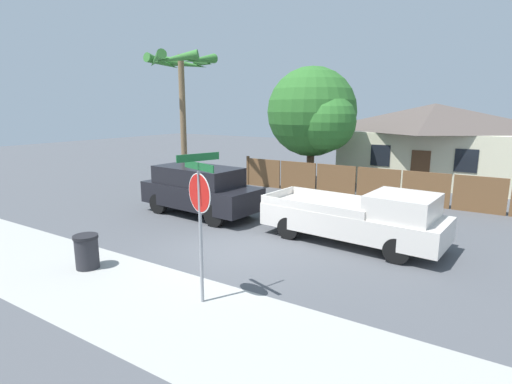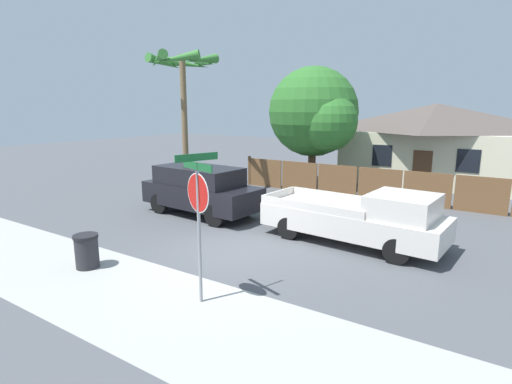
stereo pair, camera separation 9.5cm
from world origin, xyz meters
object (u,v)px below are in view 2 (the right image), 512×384
object	(u,v)px
oak_tree	(316,114)
palm_tree	(183,73)
red_suv	(201,189)
trash_bin	(87,251)
stop_sign	(198,202)
house	(435,142)
orange_pickup	(360,218)

from	to	relation	value
oak_tree	palm_tree	distance (m)	6.91
red_suv	trash_bin	xyz separation A→B (m)	(0.99, -5.63, -0.57)
stop_sign	house	bearing A→B (deg)	103.63
house	orange_pickup	bearing A→B (deg)	-89.34
oak_tree	stop_sign	distance (m)	13.65
orange_pickup	trash_bin	bearing A→B (deg)	-128.93
palm_tree	trash_bin	xyz separation A→B (m)	(4.42, -8.53, -5.21)
house	oak_tree	xyz separation A→B (m)	(-4.93, -4.98, 1.53)
red_suv	stop_sign	world-z (taller)	stop_sign
house	trash_bin	xyz separation A→B (m)	(-5.16, -18.26, -1.79)
orange_pickup	stop_sign	bearing A→B (deg)	-101.96
palm_tree	house	bearing A→B (deg)	45.45
house	red_suv	bearing A→B (deg)	-115.97
house	palm_tree	distance (m)	14.08
orange_pickup	trash_bin	world-z (taller)	orange_pickup
house	palm_tree	world-z (taller)	palm_tree
palm_tree	red_suv	bearing A→B (deg)	-40.24
red_suv	stop_sign	size ratio (longest dim) A/B	1.55
palm_tree	orange_pickup	world-z (taller)	palm_tree
house	red_suv	size ratio (longest dim) A/B	1.96
oak_tree	palm_tree	world-z (taller)	palm_tree
red_suv	stop_sign	xyz separation A→B (m)	(4.69, -5.45, 1.16)
house	orange_pickup	world-z (taller)	house
stop_sign	trash_bin	world-z (taller)	stop_sign
palm_tree	trash_bin	world-z (taller)	palm_tree
oak_tree	trash_bin	distance (m)	13.69
palm_tree	trash_bin	bearing A→B (deg)	-62.60
house	stop_sign	world-z (taller)	house
stop_sign	trash_bin	size ratio (longest dim) A/B	3.60
red_suv	orange_pickup	size ratio (longest dim) A/B	0.88
stop_sign	trash_bin	bearing A→B (deg)	-159.03
house	trash_bin	bearing A→B (deg)	-105.77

